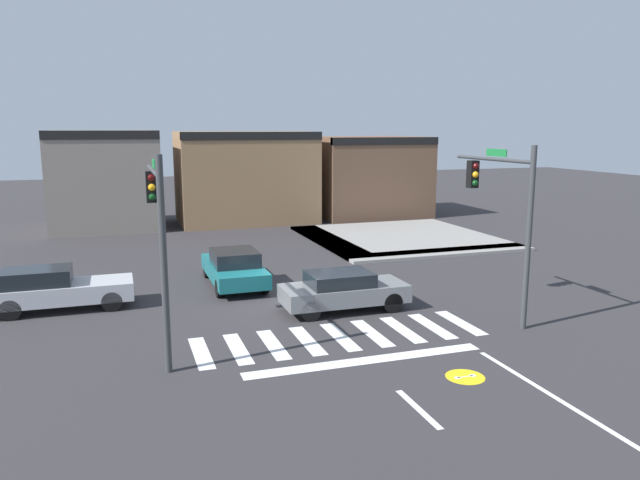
# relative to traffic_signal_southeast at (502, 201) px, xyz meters

# --- Properties ---
(ground_plane) EXTENTS (120.00, 120.00, 0.00)m
(ground_plane) POSITION_rel_traffic_signal_southeast_xyz_m (-5.71, 4.16, -3.86)
(ground_plane) COLOR #302D30
(crosswalk_near) EXTENTS (8.74, 2.55, 0.01)m
(crosswalk_near) POSITION_rel_traffic_signal_southeast_xyz_m (-5.71, -0.34, -3.85)
(crosswalk_near) COLOR silver
(crosswalk_near) RESTS_ON ground_plane
(lane_markings) EXTENTS (6.80, 18.75, 0.01)m
(lane_markings) POSITION_rel_traffic_signal_southeast_xyz_m (-4.56, -7.26, -3.85)
(lane_markings) COLOR white
(lane_markings) RESTS_ON ground_plane
(bike_detector_marking) EXTENTS (0.99, 0.99, 0.01)m
(bike_detector_marking) POSITION_rel_traffic_signal_southeast_xyz_m (-3.76, -4.14, -3.85)
(bike_detector_marking) COLOR yellow
(bike_detector_marking) RESTS_ON ground_plane
(curb_corner_northeast) EXTENTS (10.00, 10.60, 0.15)m
(curb_corner_northeast) POSITION_rel_traffic_signal_southeast_xyz_m (2.78, 13.58, -3.78)
(curb_corner_northeast) COLOR gray
(curb_corner_northeast) RESTS_ON ground_plane
(storefront_row) EXTENTS (24.74, 6.71, 6.06)m
(storefront_row) POSITION_rel_traffic_signal_southeast_xyz_m (-3.24, 23.21, -0.91)
(storefront_row) COLOR gray
(storefront_row) RESTS_ON ground_plane
(traffic_signal_southeast) EXTENTS (0.32, 4.27, 5.69)m
(traffic_signal_southeast) POSITION_rel_traffic_signal_southeast_xyz_m (0.00, 0.00, 0.00)
(traffic_signal_southeast) COLOR #383A3D
(traffic_signal_southeast) RESTS_ON ground_plane
(traffic_signal_southwest) EXTENTS (0.32, 4.93, 5.56)m
(traffic_signal_southwest) POSITION_rel_traffic_signal_southeast_xyz_m (-10.82, 0.36, -0.08)
(traffic_signal_southwest) COLOR #383A3D
(traffic_signal_southwest) RESTS_ON ground_plane
(car_silver) EXTENTS (4.61, 1.70, 1.50)m
(car_silver) POSITION_rel_traffic_signal_southeast_xyz_m (-14.00, 5.33, -3.10)
(car_silver) COLOR #B7BABF
(car_silver) RESTS_ON ground_plane
(car_gray) EXTENTS (4.31, 1.81, 1.35)m
(car_gray) POSITION_rel_traffic_signal_southeast_xyz_m (-4.67, 2.18, -3.15)
(car_gray) COLOR slate
(car_gray) RESTS_ON ground_plane
(car_teal) EXTENTS (1.95, 4.70, 1.45)m
(car_teal) POSITION_rel_traffic_signal_southeast_xyz_m (-7.59, 6.67, -3.13)
(car_teal) COLOR #196B70
(car_teal) RESTS_ON ground_plane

